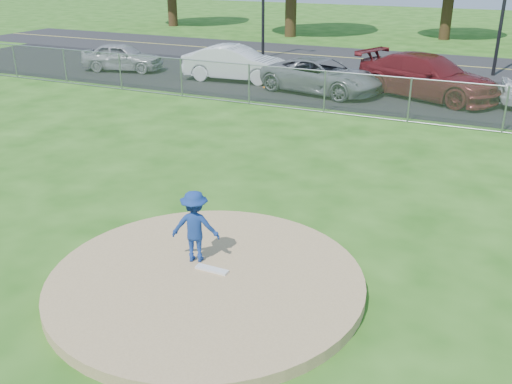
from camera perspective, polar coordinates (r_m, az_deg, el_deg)
ground at (r=18.57m, az=10.63°, el=5.73°), size 120.00×120.00×0.00m
pitchers_mound at (r=9.93m, az=-4.99°, el=-8.84°), size 5.40×5.40×0.20m
pitching_rubber at (r=10.01m, az=-4.43°, el=-7.72°), size 0.60×0.15×0.04m
chain_link_fence at (r=20.26m, az=12.30°, el=9.20°), size 40.00×0.06×1.50m
parking_lot at (r=24.73m, az=14.68°, el=9.58°), size 50.00×8.00×0.01m
street at (r=32.01m, az=17.43°, el=12.12°), size 60.00×7.00×0.01m
pitcher at (r=10.08m, az=-6.11°, el=-3.43°), size 0.97×0.74×1.32m
traffic_cone at (r=24.90m, az=1.24°, el=11.13°), size 0.32×0.32×0.62m
parked_car_silver at (r=29.36m, az=-13.21°, el=13.02°), size 4.17×2.43×1.33m
parked_car_white at (r=26.27m, az=-2.07°, el=12.74°), size 4.82×2.10×1.54m
parked_car_gray at (r=23.97m, az=6.56°, el=11.48°), size 5.35×3.23×1.39m
parked_car_darkred at (r=23.90m, az=16.77°, el=11.01°), size 6.24×4.24×1.68m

